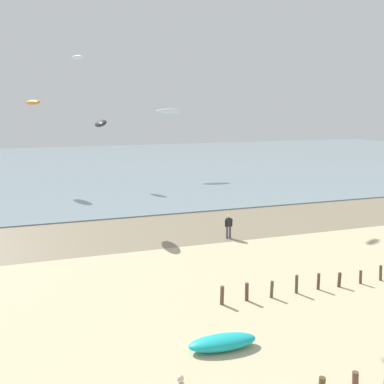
{
  "coord_description": "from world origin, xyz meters",
  "views": [
    {
      "loc": [
        -6.73,
        -6.38,
        9.18
      ],
      "look_at": [
        -0.19,
        13.05,
        5.17
      ],
      "focal_mm": 40.69,
      "sensor_mm": 36.0,
      "label": 1
    }
  ],
  "objects_px": {
    "grounded_kite": "(222,342)",
    "kite_aloft_2": "(101,123)",
    "kite_aloft_5": "(33,102)",
    "person_by_waterline": "(229,226)",
    "kite_aloft_9": "(78,57)",
    "kite_aloft_0": "(169,111)"
  },
  "relations": [
    {
      "from": "grounded_kite",
      "to": "kite_aloft_2",
      "type": "relative_size",
      "value": 0.95
    },
    {
      "from": "kite_aloft_2",
      "to": "kite_aloft_5",
      "type": "distance_m",
      "value": 18.19
    },
    {
      "from": "kite_aloft_5",
      "to": "grounded_kite",
      "type": "bearing_deg",
      "value": -9.45
    },
    {
      "from": "person_by_waterline",
      "to": "kite_aloft_2",
      "type": "xyz_separation_m",
      "value": [
        -7.86,
        6.72,
        7.04
      ]
    },
    {
      "from": "grounded_kite",
      "to": "kite_aloft_9",
      "type": "xyz_separation_m",
      "value": [
        -1.62,
        43.18,
        14.93
      ]
    },
    {
      "from": "kite_aloft_2",
      "to": "grounded_kite",
      "type": "bearing_deg",
      "value": 7.42
    },
    {
      "from": "kite_aloft_5",
      "to": "kite_aloft_0",
      "type": "bearing_deg",
      "value": 85.18
    },
    {
      "from": "person_by_waterline",
      "to": "kite_aloft_5",
      "type": "distance_m",
      "value": 28.74
    },
    {
      "from": "grounded_kite",
      "to": "kite_aloft_5",
      "type": "bearing_deg",
      "value": -76.45
    },
    {
      "from": "kite_aloft_5",
      "to": "kite_aloft_9",
      "type": "bearing_deg",
      "value": 117.14
    },
    {
      "from": "person_by_waterline",
      "to": "kite_aloft_5",
      "type": "relative_size",
      "value": 0.5
    },
    {
      "from": "grounded_kite",
      "to": "kite_aloft_2",
      "type": "bearing_deg",
      "value": -81.67
    },
    {
      "from": "kite_aloft_0",
      "to": "kite_aloft_9",
      "type": "distance_m",
      "value": 13.09
    },
    {
      "from": "person_by_waterline",
      "to": "grounded_kite",
      "type": "relative_size",
      "value": 0.63
    },
    {
      "from": "person_by_waterline",
      "to": "kite_aloft_0",
      "type": "xyz_separation_m",
      "value": [
        3.7,
        28.65,
        7.76
      ]
    },
    {
      "from": "kite_aloft_0",
      "to": "kite_aloft_9",
      "type": "height_order",
      "value": "kite_aloft_9"
    },
    {
      "from": "grounded_kite",
      "to": "kite_aloft_0",
      "type": "xyz_separation_m",
      "value": [
        9.66,
        41.88,
        8.4
      ]
    },
    {
      "from": "person_by_waterline",
      "to": "kite_aloft_2",
      "type": "bearing_deg",
      "value": 139.47
    },
    {
      "from": "kite_aloft_5",
      "to": "kite_aloft_9",
      "type": "distance_m",
      "value": 9.7
    },
    {
      "from": "person_by_waterline",
      "to": "kite_aloft_0",
      "type": "bearing_deg",
      "value": 82.63
    },
    {
      "from": "grounded_kite",
      "to": "kite_aloft_0",
      "type": "distance_m",
      "value": 43.79
    },
    {
      "from": "person_by_waterline",
      "to": "kite_aloft_5",
      "type": "bearing_deg",
      "value": 118.34
    }
  ]
}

